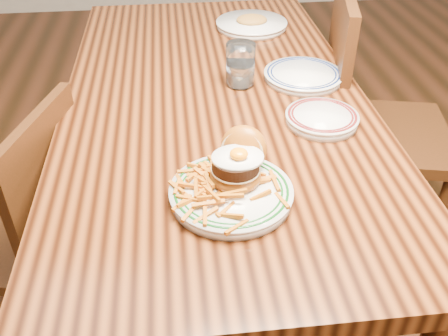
{
  "coord_description": "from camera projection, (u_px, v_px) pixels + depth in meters",
  "views": [
    {
      "loc": [
        -0.12,
        -1.27,
        1.43
      ],
      "look_at": [
        -0.02,
        -0.43,
        0.8
      ],
      "focal_mm": 40.0,
      "sensor_mm": 36.0,
      "label": 1
    }
  ],
  "objects": [
    {
      "name": "water_glass",
      "position": [
        240.0,
        67.0,
        1.44
      ],
      "size": [
        0.08,
        0.08,
        0.13
      ],
      "color": "white",
      "rests_on": "table"
    },
    {
      "name": "floor",
      "position": [
        217.0,
        271.0,
        1.87
      ],
      "size": [
        6.0,
        6.0,
        0.0
      ],
      "primitive_type": "plane",
      "color": "black",
      "rests_on": "ground"
    },
    {
      "name": "chair_left",
      "position": [
        26.0,
        228.0,
        1.43
      ],
      "size": [
        0.47,
        0.47,
        0.81
      ],
      "rotation": [
        0.0,
        0.0,
        -0.28
      ],
      "color": "#381A0B",
      "rests_on": "floor"
    },
    {
      "name": "chair_right",
      "position": [
        366.0,
        121.0,
        1.76
      ],
      "size": [
        0.54,
        0.54,
        0.96
      ],
      "rotation": [
        0.0,
        0.0,
        2.92
      ],
      "color": "#381A0B",
      "rests_on": "floor"
    },
    {
      "name": "table",
      "position": [
        215.0,
        120.0,
        1.48
      ],
      "size": [
        0.85,
        1.6,
        0.75
      ],
      "color": "black",
      "rests_on": "floor"
    },
    {
      "name": "rear_plate",
      "position": [
        303.0,
        75.0,
        1.49
      ],
      "size": [
        0.23,
        0.23,
        0.03
      ],
      "rotation": [
        0.0,
        0.0,
        -0.28
      ],
      "color": "silver",
      "rests_on": "table"
    },
    {
      "name": "side_plate",
      "position": [
        322.0,
        118.0,
        1.28
      ],
      "size": [
        0.19,
        0.19,
        0.03
      ],
      "rotation": [
        0.0,
        0.0,
        -0.16
      ],
      "color": "silver",
      "rests_on": "table"
    },
    {
      "name": "far_plate",
      "position": [
        252.0,
        24.0,
        1.83
      ],
      "size": [
        0.26,
        0.26,
        0.05
      ],
      "rotation": [
        0.0,
        0.0,
        0.11
      ],
      "color": "silver",
      "rests_on": "table"
    },
    {
      "name": "main_plate",
      "position": [
        233.0,
        182.0,
        1.04
      ],
      "size": [
        0.26,
        0.28,
        0.13
      ],
      "rotation": [
        0.0,
        0.0,
        -0.41
      ],
      "color": "silver",
      "rests_on": "table"
    }
  ]
}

